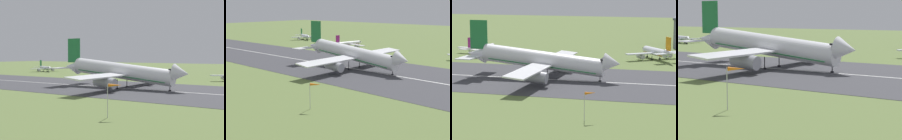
% 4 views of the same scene
% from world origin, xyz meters
% --- Properties ---
extents(runway_strip, '(450.99, 48.23, 0.06)m').
position_xyz_m(runway_strip, '(0.00, 117.31, 0.03)').
color(runway_strip, '#3D3D42').
rests_on(runway_strip, ground_plane).
extents(runway_centreline, '(405.89, 0.70, 0.01)m').
position_xyz_m(runway_centreline, '(0.00, 117.31, 0.07)').
color(runway_centreline, silver).
rests_on(runway_centreline, runway_strip).
extents(airplane_landing, '(49.47, 53.87, 17.49)m').
position_xyz_m(airplane_landing, '(-0.42, 117.99, 5.63)').
color(airplane_landing, white).
rests_on(airplane_landing, ground_plane).
extents(airplane_parked_centre, '(18.76, 19.28, 7.55)m').
position_xyz_m(airplane_parked_centre, '(-93.19, 177.02, 2.40)').
color(airplane_parked_centre, silver).
rests_on(airplane_parked_centre, ground_plane).
extents(airplane_parked_east, '(23.90, 20.14, 7.78)m').
position_xyz_m(airplane_parked_east, '(-39.95, 162.78, 2.61)').
color(airplane_parked_east, white).
rests_on(airplane_parked_east, ground_plane).
extents(windsock_pole, '(2.42, 1.87, 6.27)m').
position_xyz_m(windsock_pole, '(24.10, 74.14, 5.63)').
color(windsock_pole, '#B7B7BC').
rests_on(windsock_pole, ground_plane).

